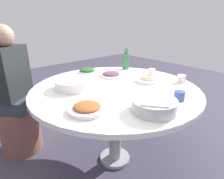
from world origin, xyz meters
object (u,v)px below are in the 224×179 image
rice_bowl (154,105)px  dish_stirfry (87,108)px  tea_cup_near (181,79)px  tea_cup_side (152,72)px  dish_eggplant (111,75)px  tea_cup_far (179,96)px  soup_bowl (74,84)px  dish_greens (87,71)px  diner_left (10,76)px  round_dining_table (115,96)px  green_bottle (126,61)px  dish_shrimp (147,80)px  stool_for_diner_left (20,129)px

rice_bowl → dish_stirfry: 0.40m
tea_cup_near → tea_cup_side: 0.31m
rice_bowl → tea_cup_near: rice_bowl is taller
dish_eggplant → tea_cup_far: size_ratio=2.87×
soup_bowl → tea_cup_side: soup_bowl is taller
dish_greens → diner_left: bearing=-108.0°
dish_stirfry → tea_cup_far: (0.28, 0.56, 0.01)m
tea_cup_far → rice_bowl: bearing=-93.5°
round_dining_table → dish_greens: bearing=171.1°
round_dining_table → dish_eggplant: (-0.25, 0.17, 0.10)m
soup_bowl → green_bottle: 0.77m
tea_cup_near → diner_left: (-1.03, -1.11, 0.01)m
soup_bowl → dish_eggplant: bearing=96.1°
dish_shrimp → tea_cup_side: (-0.11, 0.20, 0.01)m
round_dining_table → stool_for_diner_left: 1.04m
rice_bowl → green_bottle: green_bottle is taller
stool_for_diner_left → diner_left: 0.55m
dish_stirfry → dish_greens: 0.87m
dish_greens → stool_for_diner_left: bearing=-108.0°
rice_bowl → tea_cup_far: size_ratio=3.84×
tea_cup_far → dish_stirfry: bearing=-116.7°
dish_eggplant → dish_stirfry: size_ratio=0.87×
tea_cup_far → dish_greens: bearing=-176.1°
soup_bowl → dish_shrimp: 0.64m
dish_shrimp → tea_cup_near: (0.20, 0.21, 0.02)m
tea_cup_far → diner_left: diner_left is taller
round_dining_table → soup_bowl: bearing=-127.2°
round_dining_table → stool_for_diner_left: bearing=-141.1°
round_dining_table → tea_cup_side: size_ratio=20.10×
rice_bowl → dish_stirfry: size_ratio=1.17×
dish_eggplant → tea_cup_side: size_ratio=3.08×
soup_bowl → tea_cup_near: soup_bowl is taller
round_dining_table → dish_greens: dish_greens is taller
dish_shrimp → dish_greens: dish_greens is taller
round_dining_table → soup_bowl: (-0.20, -0.27, 0.11)m
dish_eggplant → dish_shrimp: dish_eggplant is taller
round_dining_table → tea_cup_far: bearing=17.1°
tea_cup_far → tea_cup_side: bearing=144.9°
green_bottle → diner_left: bearing=-109.3°
soup_bowl → dish_greens: bearing=132.2°
dish_shrimp → stool_for_diner_left: size_ratio=0.42×
dish_greens → tea_cup_near: tea_cup_near is taller
rice_bowl → diner_left: bearing=-158.1°
soup_bowl → dish_stirfry: bearing=-20.0°
diner_left → dish_shrimp: bearing=47.5°
dish_stirfry → diner_left: (-0.94, -0.18, 0.02)m
dish_shrimp → tea_cup_near: size_ratio=2.61×
dish_shrimp → tea_cup_far: size_ratio=2.65×
dish_shrimp → round_dining_table: bearing=-106.0°
dish_stirfry → round_dining_table: bearing=115.8°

